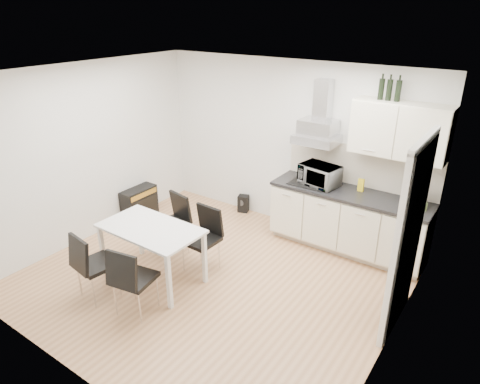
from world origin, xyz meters
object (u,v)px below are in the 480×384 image
object	(u,v)px
chair_far_right	(201,241)
guitar_amp	(139,203)
floor_speaker	(243,203)
kitchenette	(354,198)
chair_near_left	(97,265)
dining_table	(151,234)
chair_far_left	(170,226)
chair_near_right	(135,279)

from	to	relation	value
chair_far_right	guitar_amp	size ratio (longest dim) A/B	1.42
guitar_amp	floor_speaker	xyz separation A→B (m)	(1.31, 1.17, -0.11)
kitchenette	chair_near_left	bearing A→B (deg)	-126.83
dining_table	chair_far_left	size ratio (longest dim) A/B	1.48
kitchenette	floor_speaker	size ratio (longest dim) A/B	8.56
dining_table	floor_speaker	distance (m)	2.37
chair_far_right	chair_near_right	world-z (taller)	same
dining_table	guitar_amp	distance (m)	1.91
floor_speaker	chair_near_right	bearing A→B (deg)	-99.73
dining_table	floor_speaker	xyz separation A→B (m)	(-0.17, 2.31, -0.51)
chair_near_right	guitar_amp	bearing A→B (deg)	126.04
chair_far_left	chair_near_right	distance (m)	1.30
chair_near_right	chair_far_right	bearing A→B (deg)	76.45
chair_far_right	floor_speaker	bearing A→B (deg)	-70.65
chair_near_left	floor_speaker	bearing A→B (deg)	96.49
chair_far_right	floor_speaker	xyz separation A→B (m)	(-0.55, 1.80, -0.29)
chair_far_right	kitchenette	bearing A→B (deg)	-128.73
guitar_amp	kitchenette	bearing A→B (deg)	17.10
floor_speaker	guitar_amp	bearing A→B (deg)	-157.39
chair_far_left	kitchenette	bearing A→B (deg)	-132.16
chair_far_right	chair_near_left	size ratio (longest dim) A/B	1.00
chair_near_left	chair_far_left	bearing A→B (deg)	97.12
chair_near_right	kitchenette	bearing A→B (deg)	51.12
chair_far_right	dining_table	bearing A→B (deg)	55.85
chair_far_left	guitar_amp	world-z (taller)	chair_far_left
chair_far_right	chair_near_right	distance (m)	1.10
kitchenette	chair_near_left	distance (m)	3.50
chair_far_left	chair_far_right	xyz separation A→B (m)	(0.62, -0.08, 0.00)
guitar_amp	floor_speaker	size ratio (longest dim) A/B	2.11
kitchenette	dining_table	world-z (taller)	kitchenette
dining_table	chair_far_right	size ratio (longest dim) A/B	1.48
chair_far_left	guitar_amp	bearing A→B (deg)	-13.02
guitar_amp	chair_near_right	bearing A→B (deg)	-43.73
kitchenette	floor_speaker	distance (m)	2.10
chair_far_left	chair_far_right	size ratio (longest dim) A/B	1.00
guitar_amp	floor_speaker	bearing A→B (deg)	41.87
chair_near_right	guitar_amp	xyz separation A→B (m)	(-1.80, 1.72, -0.18)
kitchenette	chair_far_right	distance (m)	2.21
kitchenette	guitar_amp	world-z (taller)	kitchenette
kitchenette	guitar_amp	xyz separation A→B (m)	(-3.29, -1.01, -0.57)
chair_far_left	chair_near_left	size ratio (longest dim) A/B	1.00
floor_speaker	kitchenette	bearing A→B (deg)	-23.98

